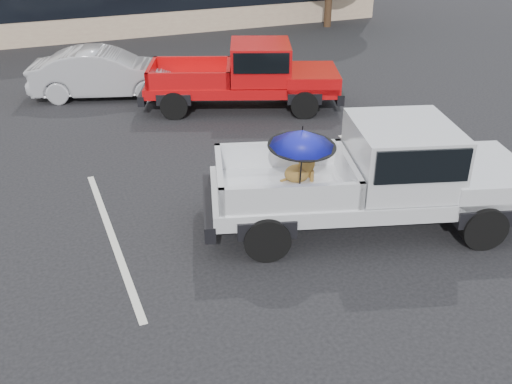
% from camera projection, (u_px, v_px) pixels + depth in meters
% --- Properties ---
extents(ground, '(90.00, 90.00, 0.00)m').
position_uv_depth(ground, '(319.00, 258.00, 9.28)').
color(ground, black).
rests_on(ground, ground).
extents(stripe_left, '(0.12, 5.00, 0.01)m').
position_uv_depth(stripe_left, '(112.00, 235.00, 9.89)').
color(stripe_left, silver).
rests_on(stripe_left, ground).
extents(stripe_right, '(0.12, 5.00, 0.01)m').
position_uv_depth(stripe_right, '(400.00, 177.00, 11.93)').
color(stripe_right, silver).
rests_on(stripe_right, ground).
extents(silver_pickup, '(6.01, 3.55, 2.06)m').
position_uv_depth(silver_pickup, '(386.00, 170.00, 9.78)').
color(silver_pickup, black).
rests_on(silver_pickup, ground).
extents(red_pickup, '(5.69, 3.70, 1.77)m').
position_uv_depth(red_pickup, '(254.00, 73.00, 15.38)').
color(red_pickup, black).
rests_on(red_pickup, ground).
extents(silver_sedan, '(4.43, 2.65, 1.38)m').
position_uv_depth(silver_sedan, '(105.00, 73.00, 16.37)').
color(silver_sedan, '#ACAEB4').
rests_on(silver_sedan, ground).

